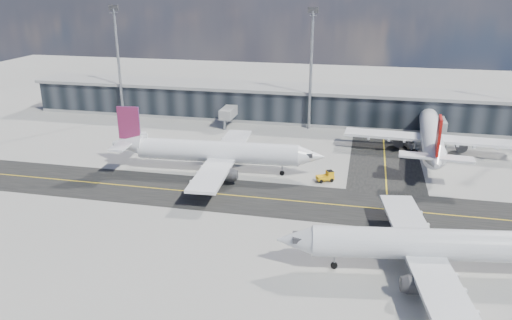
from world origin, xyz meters
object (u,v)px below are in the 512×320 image
object	(u,v)px
airliner_af	(215,152)
baggage_tug	(327,176)
airliner_redtail	(431,136)
service_van	(411,144)
airliner_near	(436,245)

from	to	relation	value
airliner_af	baggage_tug	world-z (taller)	airliner_af
airliner_redtail	service_van	distance (m)	6.63
airliner_near	baggage_tug	size ratio (longest dim) A/B	11.30
baggage_tug	service_van	size ratio (longest dim) A/B	0.64
airliner_af	airliner_redtail	bearing A→B (deg)	111.53
baggage_tug	airliner_redtail	bearing A→B (deg)	105.86
airliner_near	airliner_redtail	bearing A→B (deg)	-13.92
airliner_af	service_van	size ratio (longest dim) A/B	7.62
airliner_af	service_van	distance (m)	44.59
airliner_near	service_van	size ratio (longest dim) A/B	7.27
airliner_af	service_van	world-z (taller)	airliner_af
baggage_tug	service_van	xyz separation A→B (m)	(16.32, 24.15, -0.24)
airliner_redtail	service_van	bearing A→B (deg)	131.22
airliner_af	service_van	bearing A→B (deg)	118.73
airliner_near	service_van	distance (m)	51.68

